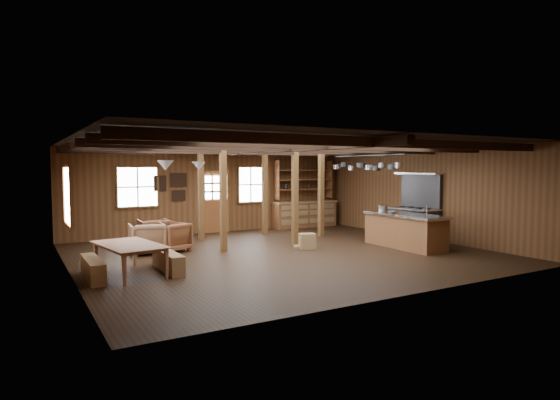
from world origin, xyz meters
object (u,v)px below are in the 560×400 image
object	(u,v)px
dining_table	(132,259)
armchair_b	(154,232)
kitchen_island	(405,230)
armchair_a	(171,237)
armchair_c	(147,238)
commercial_range	(414,218)

from	to	relation	value
dining_table	armchair_b	xyz separation A→B (m)	(1.36, 3.38, 0.05)
kitchen_island	armchair_b	world-z (taller)	kitchen_island
armchair_a	armchair_c	size ratio (longest dim) A/B	0.96
armchair_a	armchair_c	bearing A→B (deg)	-25.83
dining_table	armchair_c	world-z (taller)	armchair_c
kitchen_island	commercial_range	xyz separation A→B (m)	(1.29, 0.90, 0.18)
commercial_range	armchair_b	xyz separation A→B (m)	(-7.19, 2.86, -0.28)
dining_table	armchair_a	world-z (taller)	armchair_a
kitchen_island	armchair_c	bearing A→B (deg)	158.70
armchair_c	kitchen_island	bearing A→B (deg)	163.49
armchair_a	armchair_b	distance (m)	1.18
kitchen_island	dining_table	size ratio (longest dim) A/B	1.37
commercial_range	armchair_b	size ratio (longest dim) A/B	2.47
armchair_a	armchair_b	xyz separation A→B (m)	(-0.13, 1.17, -0.00)
armchair_a	commercial_range	bearing A→B (deg)	143.03
armchair_c	commercial_range	bearing A→B (deg)	173.15
commercial_range	armchair_a	world-z (taller)	commercial_range
armchair_b	armchair_c	size ratio (longest dim) A/B	0.95
commercial_range	armchair_c	size ratio (longest dim) A/B	2.36
kitchen_island	armchair_b	xyz separation A→B (m)	(-5.90, 3.76, -0.10)
armchair_a	armchair_c	distance (m)	0.61
armchair_c	armchair_b	bearing A→B (deg)	-107.26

